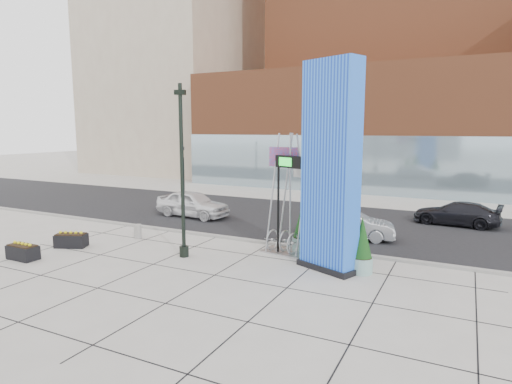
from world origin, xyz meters
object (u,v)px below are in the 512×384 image
at_px(public_art_sculpture, 289,222).
at_px(concrete_bollard, 138,231).
at_px(car_white_west, 193,204).
at_px(car_silver_mid, 351,225).
at_px(blue_pylon, 330,171).
at_px(overhead_street_sign, 295,170).
at_px(lamp_post, 182,188).

distance_m(public_art_sculpture, concrete_bollard, 8.09).
xyz_separation_m(concrete_bollard, car_white_west, (-0.61, 5.78, 0.47)).
xyz_separation_m(public_art_sculpture, car_silver_mid, (1.87, 3.76, -0.72)).
bearing_deg(blue_pylon, overhead_street_sign, 172.23).
relative_size(public_art_sculpture, overhead_street_sign, 1.22).
bearing_deg(car_white_west, overhead_street_sign, -115.47).
height_order(concrete_bollard, car_white_west, car_white_west).
xyz_separation_m(concrete_bollard, car_silver_mid, (9.83, 4.76, 0.35)).
height_order(lamp_post, concrete_bollard, lamp_post).
bearing_deg(public_art_sculpture, car_silver_mid, 72.73).
height_order(car_white_west, car_silver_mid, car_white_west).
height_order(lamp_post, car_silver_mid, lamp_post).
bearing_deg(car_silver_mid, concrete_bollard, 104.75).
bearing_deg(public_art_sculpture, car_white_west, 160.01).
bearing_deg(blue_pylon, car_white_west, 173.38).
height_order(overhead_street_sign, car_white_west, overhead_street_sign).
relative_size(blue_pylon, car_white_west, 1.67).
bearing_deg(car_white_west, lamp_post, -143.89).
bearing_deg(car_white_west, public_art_sculpture, -115.30).
xyz_separation_m(public_art_sculpture, concrete_bollard, (-7.96, -1.00, -1.06)).
height_order(concrete_bollard, car_silver_mid, car_silver_mid).
bearing_deg(concrete_bollard, blue_pylon, -1.97).
xyz_separation_m(blue_pylon, lamp_post, (-6.20, -1.17, -0.90)).
distance_m(public_art_sculpture, car_white_west, 9.84).
height_order(public_art_sculpture, overhead_street_sign, public_art_sculpture).
distance_m(blue_pylon, public_art_sculpture, 3.63).
bearing_deg(car_silver_mid, blue_pylon, 172.93).
relative_size(concrete_bollard, car_white_west, 0.15).
bearing_deg(car_silver_mid, lamp_post, 125.99).
bearing_deg(public_art_sculpture, overhead_street_sign, -24.73).
bearing_deg(lamp_post, concrete_bollard, 159.17).
relative_size(overhead_street_sign, car_silver_mid, 1.03).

